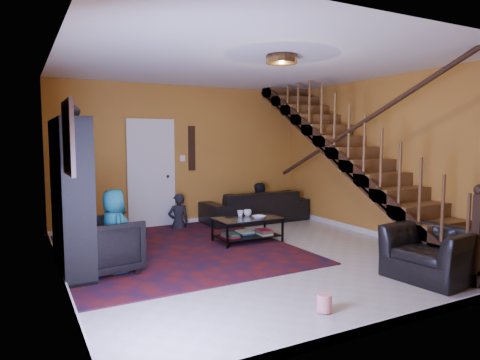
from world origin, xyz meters
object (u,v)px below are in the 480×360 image
object	(u,v)px
armchair_left	(106,246)
coffee_table	(247,228)
armchair_right	(432,253)
sofa	(255,206)
bookshelf	(71,197)

from	to	relation	value
armchair_left	coffee_table	size ratio (longest dim) A/B	0.73
armchair_right	sofa	bearing A→B (deg)	174.38
sofa	coffee_table	world-z (taller)	sofa
bookshelf	sofa	size ratio (longest dim) A/B	0.90
sofa	armchair_right	bearing A→B (deg)	90.17
sofa	armchair_left	bearing A→B (deg)	30.69
bookshelf	coffee_table	bearing A→B (deg)	3.64
bookshelf	sofa	distance (m)	4.21
bookshelf	armchair_right	xyz separation A→B (m)	(3.90, -2.56, -0.64)
bookshelf	sofa	xyz separation A→B (m)	(3.80, 1.70, -0.64)
bookshelf	armchair_right	distance (m)	4.71
sofa	armchair_right	size ratio (longest dim) A/B	2.24
armchair_left	coffee_table	world-z (taller)	armchair_left
sofa	coffee_table	bearing A→B (deg)	54.97
armchair_left	coffee_table	distance (m)	2.51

